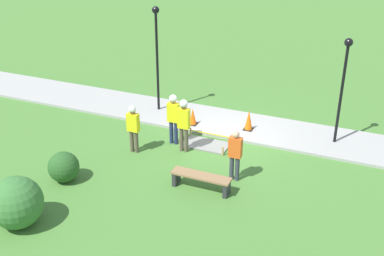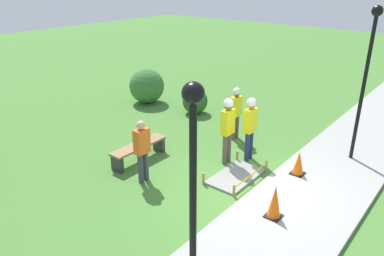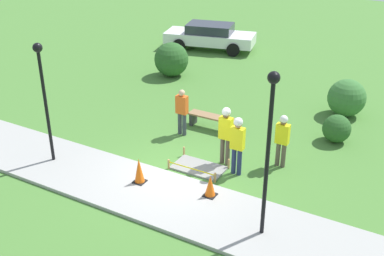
% 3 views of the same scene
% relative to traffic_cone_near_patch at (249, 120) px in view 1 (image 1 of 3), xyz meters
% --- Properties ---
extents(ground_plane, '(60.00, 60.00, 0.00)m').
position_rel_traffic_cone_near_patch_xyz_m(ground_plane, '(0.63, 0.93, -0.48)').
color(ground_plane, '#477A33').
extents(sidewalk, '(28.00, 2.44, 0.10)m').
position_rel_traffic_cone_near_patch_xyz_m(sidewalk, '(0.63, -0.29, -0.43)').
color(sidewalk, '#9E9E99').
rests_on(sidewalk, ground_plane).
extents(wet_concrete_patch, '(1.64, 0.97, 0.33)m').
position_rel_traffic_cone_near_patch_xyz_m(wet_concrete_patch, '(1.04, 1.64, -0.44)').
color(wet_concrete_patch, gray).
rests_on(wet_concrete_patch, ground_plane).
extents(traffic_cone_near_patch, '(0.34, 0.34, 0.76)m').
position_rel_traffic_cone_near_patch_xyz_m(traffic_cone_near_patch, '(0.00, 0.00, 0.00)').
color(traffic_cone_near_patch, black).
rests_on(traffic_cone_near_patch, sidewalk).
extents(traffic_cone_far_patch, '(0.34, 0.34, 0.63)m').
position_rel_traffic_cone_near_patch_xyz_m(traffic_cone_far_patch, '(2.09, 0.39, -0.07)').
color(traffic_cone_far_patch, black).
rests_on(traffic_cone_far_patch, sidewalk).
extents(park_bench, '(1.82, 0.44, 0.50)m').
position_rel_traffic_cone_near_patch_xyz_m(park_bench, '(0.14, 4.33, -0.12)').
color(park_bench, '#2D2D33').
rests_on(park_bench, ground_plane).
extents(worker_supervisor, '(0.40, 0.25, 1.72)m').
position_rel_traffic_cone_near_patch_xyz_m(worker_supervisor, '(3.14, 3.02, 0.54)').
color(worker_supervisor, brown).
rests_on(worker_supervisor, ground_plane).
extents(worker_assistant, '(0.40, 0.28, 1.91)m').
position_rel_traffic_cone_near_patch_xyz_m(worker_assistant, '(1.60, 2.31, 0.68)').
color(worker_assistant, brown).
rests_on(worker_assistant, ground_plane).
extents(worker_trainee, '(0.40, 0.27, 1.86)m').
position_rel_traffic_cone_near_patch_xyz_m(worker_trainee, '(2.16, 1.93, 0.64)').
color(worker_trainee, navy).
rests_on(worker_trainee, ground_plane).
extents(bystander_in_orange_shirt, '(0.40, 0.22, 1.67)m').
position_rel_traffic_cone_near_patch_xyz_m(bystander_in_orange_shirt, '(-0.59, 3.40, 0.47)').
color(bystander_in_orange_shirt, '#383D47').
rests_on(bystander_in_orange_shirt, ground_plane).
extents(lamppost_near, '(0.28, 0.28, 4.17)m').
position_rel_traffic_cone_near_patch_xyz_m(lamppost_near, '(3.93, -0.40, 2.33)').
color(lamppost_near, black).
rests_on(lamppost_near, sidewalk).
extents(lamppost_far, '(0.28, 0.28, 3.74)m').
position_rel_traffic_cone_near_patch_xyz_m(lamppost_far, '(-3.11, -0.26, 2.09)').
color(lamppost_far, black).
rests_on(lamppost_far, sidewalk).
extents(shrub_rounded_near, '(1.42, 1.42, 1.42)m').
position_rel_traffic_cone_near_patch_xyz_m(shrub_rounded_near, '(3.95, 7.83, 0.23)').
color(shrub_rounded_near, '#387033').
rests_on(shrub_rounded_near, ground_plane).
extents(shrub_rounded_far, '(0.96, 0.96, 0.96)m').
position_rel_traffic_cone_near_patch_xyz_m(shrub_rounded_far, '(4.20, 5.51, 0.00)').
color(shrub_rounded_far, '#285623').
rests_on(shrub_rounded_far, ground_plane).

